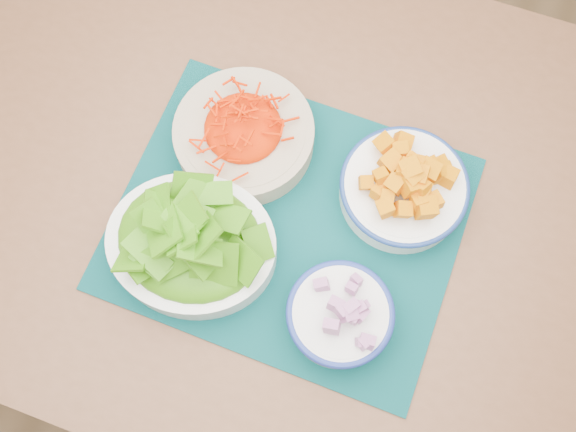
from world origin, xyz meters
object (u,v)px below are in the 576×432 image
object	(u,v)px
carrot_bowl	(244,131)
lettuce_bowl	(190,240)
placemat	(288,223)
squash_bowl	(405,185)
table	(273,200)
onion_bowl	(340,314)

from	to	relation	value
carrot_bowl	lettuce_bowl	size ratio (longest dim) A/B	0.79
placemat	squash_bowl	xyz separation A→B (m)	(0.14, 0.10, 0.05)
table	onion_bowl	world-z (taller)	onion_bowl
table	placemat	size ratio (longest dim) A/B	2.63
lettuce_bowl	onion_bowl	size ratio (longest dim) A/B	1.82
table	placemat	distance (m)	0.12
placemat	onion_bowl	xyz separation A→B (m)	(0.12, -0.11, 0.04)
table	placemat	xyz separation A→B (m)	(0.05, -0.06, 0.09)
carrot_bowl	squash_bowl	world-z (taller)	squash_bowl
lettuce_bowl	table	bearing A→B (deg)	56.46
squash_bowl	carrot_bowl	bearing A→B (deg)	-180.00
placemat	lettuce_bowl	distance (m)	0.15
onion_bowl	placemat	bearing A→B (deg)	136.64
carrot_bowl	lettuce_bowl	distance (m)	0.19
carrot_bowl	squash_bowl	size ratio (longest dim) A/B	1.04
placemat	lettuce_bowl	xyz separation A→B (m)	(-0.11, -0.09, 0.06)
squash_bowl	lettuce_bowl	xyz separation A→B (m)	(-0.26, -0.19, 0.01)
squash_bowl	lettuce_bowl	size ratio (longest dim) A/B	0.76
placemat	carrot_bowl	distance (m)	0.15
placemat	onion_bowl	world-z (taller)	onion_bowl
table	squash_bowl	world-z (taller)	squash_bowl
placemat	carrot_bowl	world-z (taller)	carrot_bowl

